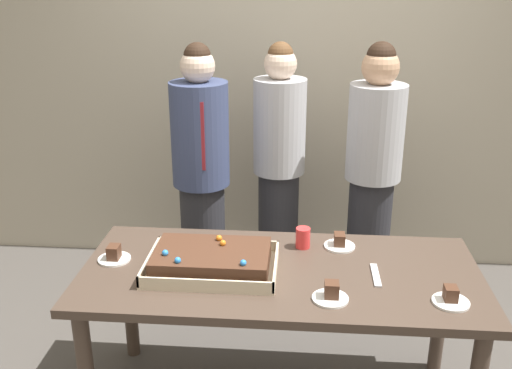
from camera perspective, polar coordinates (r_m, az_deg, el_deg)
name	(u,v)px	position (r m, az deg, el deg)	size (l,w,h in m)	color
interior_back_panel	(292,48)	(3.94, 3.58, 13.17)	(8.00, 0.12, 3.00)	#B2A893
party_table	(280,288)	(2.68, 2.36, -10.05)	(1.79, 0.80, 0.73)	#47382D
sheet_cake	(212,261)	(2.62, -4.34, -7.46)	(0.58, 0.39, 0.12)	beige
plated_slice_near_left	(339,243)	(2.86, 8.17, -5.67)	(0.15, 0.15, 0.07)	white
plated_slice_near_right	(114,256)	(2.78, -13.72, -6.78)	(0.15, 0.15, 0.07)	white
plated_slice_far_left	(331,294)	(2.43, 7.35, -10.58)	(0.15, 0.15, 0.08)	white
plated_slice_far_right	(451,298)	(2.52, 18.52, -10.51)	(0.15, 0.15, 0.07)	white
drink_cup_nearest	(303,238)	(2.82, 4.62, -5.22)	(0.07, 0.07, 0.10)	red
cake_server_utensil	(376,275)	(2.64, 11.64, -8.69)	(0.03, 0.20, 0.01)	silver
person_serving_front	(201,178)	(3.43, -5.36, 0.62)	(0.33, 0.33, 1.62)	#28282D
person_green_shirt_behind	(373,175)	(3.52, 11.33, 0.96)	(0.33, 0.33, 1.62)	#28282D
person_striped_tie_right	(279,169)	(3.59, 2.25, 1.52)	(0.32, 0.32, 1.60)	#28282D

